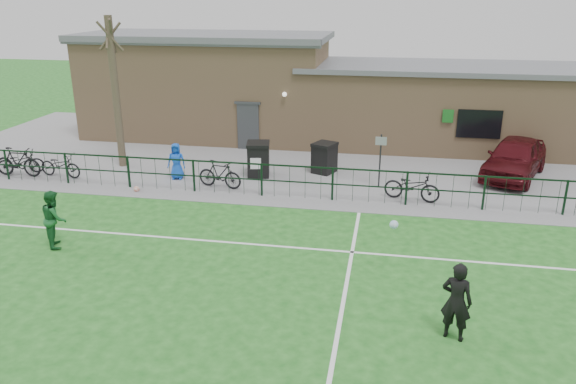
% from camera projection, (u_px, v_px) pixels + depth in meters
% --- Properties ---
extents(ground, '(90.00, 90.00, 0.00)m').
position_uv_depth(ground, '(246.00, 324.00, 12.24)').
color(ground, '#1A591A').
rests_on(ground, ground).
extents(paving_strip, '(34.00, 13.00, 0.02)m').
position_uv_depth(paving_strip, '(323.00, 156.00, 24.73)').
color(paving_strip, slate).
rests_on(paving_strip, ground).
extents(pitch_line_touch, '(28.00, 0.10, 0.01)m').
position_uv_depth(pitch_line_touch, '(303.00, 200.00, 19.46)').
color(pitch_line_touch, white).
rests_on(pitch_line_touch, ground).
extents(pitch_line_mid, '(28.00, 0.10, 0.01)m').
position_uv_depth(pitch_line_mid, '(282.00, 247.00, 15.94)').
color(pitch_line_mid, white).
rests_on(pitch_line_mid, ground).
extents(pitch_line_perp, '(0.10, 16.00, 0.01)m').
position_uv_depth(pitch_line_perp, '(338.00, 333.00, 11.89)').
color(pitch_line_perp, white).
rests_on(pitch_line_perp, ground).
extents(perimeter_fence, '(28.00, 0.10, 1.20)m').
position_uv_depth(perimeter_fence, '(304.00, 182.00, 19.44)').
color(perimeter_fence, black).
rests_on(perimeter_fence, ground).
extents(bare_tree, '(0.30, 0.30, 6.00)m').
position_uv_depth(bare_tree, '(116.00, 94.00, 22.32)').
color(bare_tree, '#413628').
rests_on(bare_tree, ground).
extents(wheelie_bin_left, '(0.98, 1.07, 1.25)m').
position_uv_depth(wheelie_bin_left, '(259.00, 160.00, 21.86)').
color(wheelie_bin_left, black).
rests_on(wheelie_bin_left, paving_strip).
extents(wheelie_bin_right, '(1.02, 1.07, 1.13)m').
position_uv_depth(wheelie_bin_right, '(324.00, 159.00, 22.24)').
color(wheelie_bin_right, black).
rests_on(wheelie_bin_right, paving_strip).
extents(sign_post, '(0.07, 0.07, 2.00)m').
position_uv_depth(sign_post, '(380.00, 161.00, 20.41)').
color(sign_post, black).
rests_on(sign_post, paving_strip).
extents(car_maroon, '(3.40, 4.86, 1.54)m').
position_uv_depth(car_maroon, '(515.00, 158.00, 21.66)').
color(car_maroon, '#440C11').
rests_on(car_maroon, paving_strip).
extents(bicycle_a, '(1.85, 1.27, 0.92)m').
position_uv_depth(bicycle_a, '(21.00, 162.00, 22.17)').
color(bicycle_a, black).
rests_on(bicycle_a, paving_strip).
extents(bicycle_b, '(1.92, 0.56, 1.15)m').
position_uv_depth(bicycle_b, '(18.00, 162.00, 21.80)').
color(bicycle_b, black).
rests_on(bicycle_b, paving_strip).
extents(bicycle_c, '(1.86, 0.86, 0.94)m').
position_uv_depth(bicycle_c, '(60.00, 165.00, 21.74)').
color(bicycle_c, black).
rests_on(bicycle_c, paving_strip).
extents(bicycle_d, '(1.77, 0.79, 1.03)m').
position_uv_depth(bicycle_d, '(220.00, 174.00, 20.53)').
color(bicycle_d, black).
rests_on(bicycle_d, paving_strip).
extents(bicycle_e, '(2.02, 1.09, 1.01)m').
position_uv_depth(bicycle_e, '(412.00, 186.00, 19.28)').
color(bicycle_e, black).
rests_on(bicycle_e, paving_strip).
extents(spectator_child, '(0.74, 0.54, 1.40)m').
position_uv_depth(spectator_child, '(176.00, 161.00, 21.46)').
color(spectator_child, blue).
rests_on(spectator_child, paving_strip).
extents(goalkeeper_kick, '(1.79, 2.95, 1.73)m').
position_uv_depth(goalkeeper_kick, '(455.00, 299.00, 11.52)').
color(goalkeeper_kick, black).
rests_on(goalkeeper_kick, ground).
extents(outfield_player, '(0.95, 1.01, 1.64)m').
position_uv_depth(outfield_player, '(54.00, 218.00, 15.76)').
color(outfield_player, '#195A29').
rests_on(outfield_player, ground).
extents(ball_ground, '(0.21, 0.21, 0.21)m').
position_uv_depth(ball_ground, '(137.00, 189.00, 20.28)').
color(ball_ground, silver).
rests_on(ball_ground, ground).
extents(clubhouse, '(24.25, 5.40, 4.96)m').
position_uv_depth(clubhouse, '(314.00, 94.00, 26.91)').
color(clubhouse, tan).
rests_on(clubhouse, ground).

